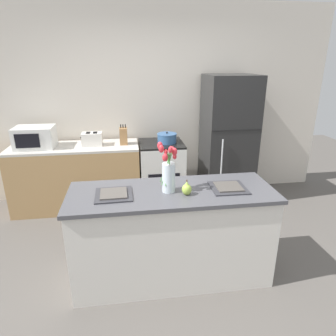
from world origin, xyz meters
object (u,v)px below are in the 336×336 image
(flower_vase, at_px, (168,172))
(knife_block, at_px, (124,136))
(cooking_pot, at_px, (167,138))
(stove_range, at_px, (161,173))
(plate_setting_right, at_px, (228,187))
(microwave, at_px, (35,137))
(refrigerator, at_px, (228,140))
(plate_setting_left, at_px, (114,194))
(toaster, at_px, (92,139))
(pear_figurine, at_px, (187,189))

(flower_vase, xyz_separation_m, knife_block, (-0.37, 1.61, -0.07))
(flower_vase, relative_size, cooking_pot, 1.63)
(stove_range, distance_m, cooking_pot, 0.51)
(plate_setting_right, xyz_separation_m, cooking_pot, (-0.32, 1.61, 0.05))
(stove_range, distance_m, knife_block, 0.75)
(plate_setting_right, distance_m, microwave, 2.60)
(refrigerator, xyz_separation_m, plate_setting_left, (-1.55, -1.62, 0.01))
(stove_range, bearing_deg, knife_block, 179.93)
(stove_range, height_order, knife_block, knife_block)
(toaster, relative_size, cooking_pot, 1.05)
(toaster, relative_size, knife_block, 1.04)
(stove_range, distance_m, refrigerator, 1.05)
(pear_figurine, relative_size, microwave, 0.28)
(stove_range, height_order, pear_figurine, pear_figurine)
(stove_range, height_order, plate_setting_left, plate_setting_left)
(refrigerator, height_order, toaster, refrigerator)
(knife_block, bearing_deg, pear_figurine, -73.11)
(plate_setting_right, distance_m, knife_block, 1.86)
(pear_figurine, xyz_separation_m, knife_block, (-0.51, 1.70, 0.06))
(plate_setting_right, bearing_deg, microwave, 141.41)
(toaster, bearing_deg, refrigerator, 0.11)
(refrigerator, distance_m, toaster, 1.87)
(stove_range, distance_m, toaster, 1.06)
(cooking_pot, bearing_deg, plate_setting_left, -112.88)
(microwave, bearing_deg, toaster, -0.16)
(cooking_pot, relative_size, knife_block, 0.99)
(knife_block, bearing_deg, flower_vase, -76.96)
(flower_vase, distance_m, knife_block, 1.65)
(refrigerator, xyz_separation_m, toaster, (-1.87, -0.00, 0.08))
(plate_setting_right, height_order, microwave, microwave)
(plate_setting_left, bearing_deg, stove_range, 69.69)
(plate_setting_left, xyz_separation_m, cooking_pot, (0.68, 1.61, 0.05))
(flower_vase, height_order, microwave, flower_vase)
(pear_figurine, bearing_deg, microwave, 134.07)
(flower_vase, relative_size, plate_setting_right, 1.38)
(knife_block, bearing_deg, refrigerator, 0.01)
(plate_setting_right, distance_m, toaster, 2.09)
(pear_figurine, relative_size, toaster, 0.48)
(pear_figurine, height_order, plate_setting_left, pear_figurine)
(refrigerator, relative_size, toaster, 6.32)
(plate_setting_left, bearing_deg, microwave, 122.46)
(flower_vase, height_order, pear_figurine, flower_vase)
(plate_setting_left, bearing_deg, plate_setting_right, 0.00)
(knife_block, bearing_deg, stove_range, -0.07)
(stove_range, height_order, plate_setting_right, plate_setting_right)
(plate_setting_left, relative_size, knife_block, 1.16)
(toaster, relative_size, microwave, 0.58)
(refrigerator, height_order, pear_figurine, refrigerator)
(refrigerator, distance_m, plate_setting_right, 1.71)
(toaster, bearing_deg, flower_vase, -63.96)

